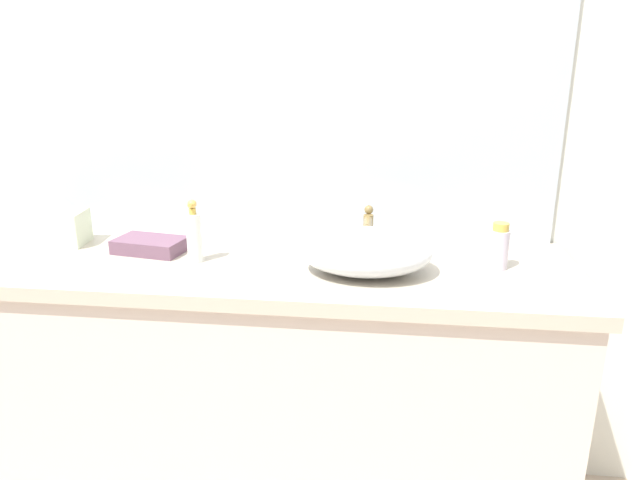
{
  "coord_description": "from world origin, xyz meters",
  "views": [
    {
      "loc": [
        0.42,
        -1.2,
        1.49
      ],
      "look_at": [
        0.23,
        0.38,
        0.99
      ],
      "focal_mm": 32.0,
      "sensor_mm": 36.0,
      "label": 1
    }
  ],
  "objects_px": {
    "soap_dispenser": "(194,235)",
    "lotion_bottle": "(499,247)",
    "sink_basin": "(365,251)",
    "folded_hand_towel": "(150,245)",
    "tissue_box": "(65,226)"
  },
  "relations": [
    {
      "from": "folded_hand_towel",
      "to": "tissue_box",
      "type": "bearing_deg",
      "value": 171.86
    },
    {
      "from": "lotion_bottle",
      "to": "soap_dispenser",
      "type": "bearing_deg",
      "value": -176.83
    },
    {
      "from": "sink_basin",
      "to": "tissue_box",
      "type": "distance_m",
      "value": 1.0
    },
    {
      "from": "sink_basin",
      "to": "soap_dispenser",
      "type": "distance_m",
      "value": 0.51
    },
    {
      "from": "tissue_box",
      "to": "folded_hand_towel",
      "type": "distance_m",
      "value": 0.31
    },
    {
      "from": "soap_dispenser",
      "to": "lotion_bottle",
      "type": "height_order",
      "value": "soap_dispenser"
    },
    {
      "from": "sink_basin",
      "to": "lotion_bottle",
      "type": "height_order",
      "value": "lotion_bottle"
    },
    {
      "from": "soap_dispenser",
      "to": "folded_hand_towel",
      "type": "height_order",
      "value": "soap_dispenser"
    },
    {
      "from": "sink_basin",
      "to": "lotion_bottle",
      "type": "bearing_deg",
      "value": 11.04
    },
    {
      "from": "soap_dispenser",
      "to": "lotion_bottle",
      "type": "distance_m",
      "value": 0.9
    },
    {
      "from": "sink_basin",
      "to": "folded_hand_towel",
      "type": "relative_size",
      "value": 1.77
    },
    {
      "from": "soap_dispenser",
      "to": "folded_hand_towel",
      "type": "xyz_separation_m",
      "value": [
        -0.17,
        0.07,
        -0.06
      ]
    },
    {
      "from": "soap_dispenser",
      "to": "sink_basin",
      "type": "bearing_deg",
      "value": -2.8
    },
    {
      "from": "lotion_bottle",
      "to": "tissue_box",
      "type": "xyz_separation_m",
      "value": [
        -1.38,
        0.06,
        -0.0
      ]
    },
    {
      "from": "soap_dispenser",
      "to": "lotion_bottle",
      "type": "relative_size",
      "value": 1.39
    }
  ]
}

